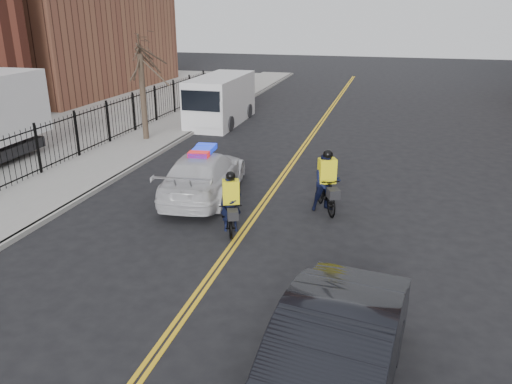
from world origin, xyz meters
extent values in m
plane|color=black|center=(0.00, 0.00, 0.00)|extent=(120.00, 120.00, 0.00)
cube|color=yellow|center=(-0.08, 8.00, 0.01)|extent=(0.10, 60.00, 0.01)
cube|color=yellow|center=(0.08, 8.00, 0.01)|extent=(0.10, 60.00, 0.01)
cube|color=gray|center=(-7.50, 8.00, 0.07)|extent=(3.00, 60.00, 0.15)
cube|color=gray|center=(-6.00, 8.00, 0.07)|extent=(0.20, 60.00, 0.15)
cylinder|color=#33281E|center=(-7.60, 10.00, 2.15)|extent=(0.28, 0.28, 4.00)
imported|color=silver|center=(-2.17, 3.70, 0.77)|extent=(2.72, 5.49, 1.53)
cube|color=#0C26CC|center=(-2.17, 3.70, 1.61)|extent=(0.79, 1.47, 0.16)
imported|color=black|center=(3.30, -5.05, 0.87)|extent=(2.44, 5.47, 1.74)
cube|color=silver|center=(-5.47, 15.03, 1.30)|extent=(2.30, 6.14, 2.61)
cube|color=silver|center=(-5.45, 12.36, 1.08)|extent=(2.22, 0.92, 1.36)
cube|color=black|center=(-5.45, 11.91, 1.76)|extent=(2.04, 0.12, 1.02)
cylinder|color=black|center=(-6.54, 13.21, 0.40)|extent=(0.29, 0.80, 0.79)
cylinder|color=black|center=(-4.38, 13.22, 0.40)|extent=(0.29, 0.80, 0.79)
cylinder|color=black|center=(-6.55, 16.84, 0.40)|extent=(0.29, 0.80, 0.79)
cylinder|color=black|center=(-4.40, 16.85, 0.40)|extent=(0.29, 0.80, 0.79)
cylinder|color=black|center=(-12.10, 6.64, 0.49)|extent=(0.11, 0.11, 0.99)
imported|color=black|center=(-0.37, 1.21, 0.48)|extent=(1.29, 1.94, 0.96)
imported|color=black|center=(-0.37, 1.21, 0.83)|extent=(0.71, 0.60, 1.65)
cube|color=yellow|center=(-0.37, 1.21, 1.19)|extent=(0.56, 0.48, 0.69)
sphere|color=black|center=(-0.37, 1.21, 1.66)|extent=(0.28, 0.28, 0.28)
cube|color=black|center=(-0.13, 0.61, 0.75)|extent=(0.41, 0.43, 0.26)
imported|color=black|center=(2.07, 3.44, 0.60)|extent=(1.35, 2.05, 1.20)
imported|color=black|center=(2.07, 3.44, 0.93)|extent=(1.11, 1.02, 1.86)
cube|color=yellow|center=(2.07, 3.44, 1.34)|extent=(0.63, 0.55, 0.78)
sphere|color=black|center=(2.07, 3.44, 1.87)|extent=(0.31, 0.31, 0.31)
cube|color=black|center=(2.37, 2.78, 0.84)|extent=(0.47, 0.49, 0.29)
camera|label=1|loc=(3.86, -11.47, 6.09)|focal=35.00mm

